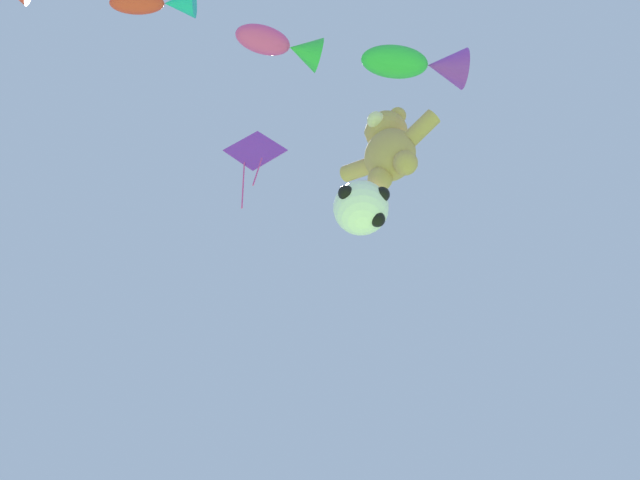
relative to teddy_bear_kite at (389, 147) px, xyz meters
name	(u,v)px	position (x,y,z in m)	size (l,w,h in m)	color
teddy_bear_kite	(389,147)	(0.00, 0.00, 0.00)	(2.05, 0.90, 2.08)	tan
soccer_ball_kite	(361,208)	(-0.58, -0.15, -1.59)	(1.00, 0.99, 0.92)	white
fish_kite_emerald	(420,64)	(1.05, -0.20, 1.81)	(1.95, 1.91, 0.80)	green
fish_kite_magenta	(284,46)	(-0.82, -2.07, 1.91)	(1.46, 1.69, 0.68)	#E53F9E
fish_kite_crimson	(158,3)	(-2.03, -4.14, 1.64)	(1.49, 1.31, 0.51)	red
diamond_kite	(255,153)	(-2.98, -0.47, 2.35)	(1.15, 0.88, 2.76)	purple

